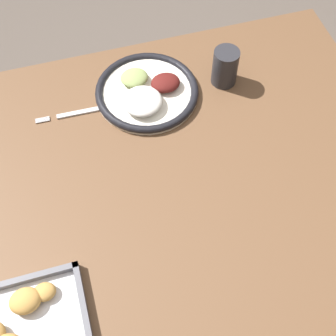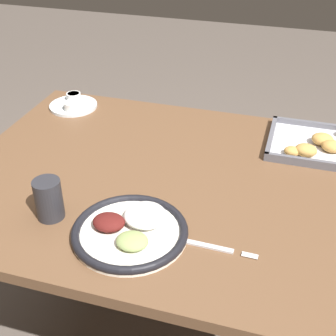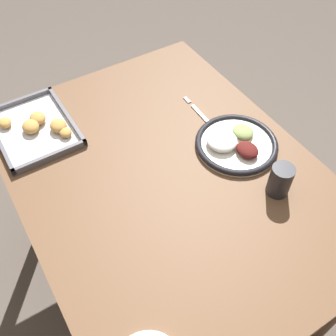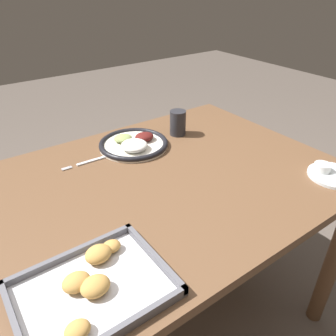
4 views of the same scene
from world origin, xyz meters
name	(u,v)px [view 4 (image 4 of 4)]	position (x,y,z in m)	size (l,w,h in m)	color
ground_plane	(167,314)	(0.00, 0.00, 0.00)	(8.00, 8.00, 0.00)	#564C44
dining_table	(166,203)	(0.00, 0.00, 0.61)	(1.14, 0.86, 0.72)	brown
dinner_plate	(134,144)	(-0.02, -0.24, 0.73)	(0.26, 0.26, 0.05)	white
fork	(91,161)	(0.16, -0.23, 0.72)	(0.19, 0.02, 0.00)	silver
saucer_plate	(334,173)	(-0.44, 0.32, 0.73)	(0.16, 0.16, 0.04)	silver
baking_tray	(92,285)	(0.38, 0.27, 0.73)	(0.31, 0.24, 0.04)	#595960
drinking_cup	(178,123)	(-0.22, -0.24, 0.77)	(0.06, 0.06, 0.10)	#28282D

